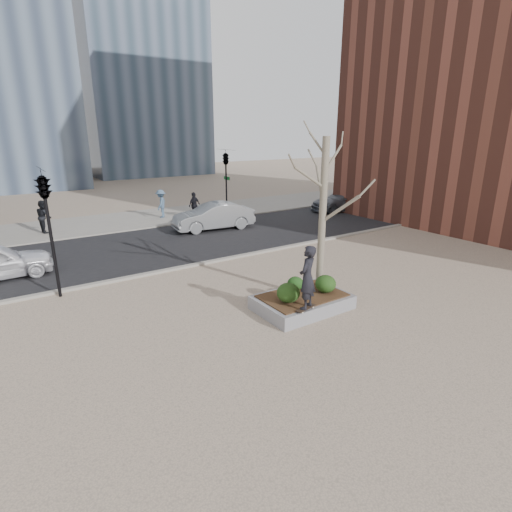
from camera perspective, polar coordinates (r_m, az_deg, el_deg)
ground at (r=12.88m, az=3.14°, el=-8.55°), size 120.00×120.00×0.00m
street at (r=21.22m, az=-13.26°, el=1.55°), size 60.00×8.00×0.02m
far_sidewalk at (r=27.72m, az=-18.49°, el=4.79°), size 60.00×6.00×0.02m
planter at (r=13.36m, az=6.61°, el=-6.60°), size 3.00×2.00×0.45m
planter_mulch at (r=13.26m, az=6.65°, el=-5.63°), size 2.70×1.70×0.04m
sycamore_tree at (r=13.24m, az=9.65°, el=9.16°), size 2.80×2.80×6.60m
shrub_left at (r=12.57m, az=4.64°, el=-5.26°), size 0.73×0.73×0.62m
shrub_middle at (r=13.55m, az=5.65°, el=-3.93°), size 0.55×0.55×0.47m
shrub_right at (r=13.49m, az=9.91°, el=-3.94°), size 0.69×0.69×0.58m
skateboard at (r=12.29m, az=7.15°, el=-7.50°), size 0.80×0.36×0.08m
skateboarder at (r=11.90m, az=7.33°, el=-3.06°), size 0.85×0.75×1.95m
car_silver at (r=23.94m, az=-6.08°, el=5.66°), size 4.95×2.21×1.58m
car_third at (r=30.36m, az=12.44°, el=7.73°), size 5.35×3.00×1.46m
pedestrian_a at (r=26.05m, az=-28.04°, el=5.00°), size 0.81×0.98×1.86m
pedestrian_b at (r=27.91m, az=-13.41°, el=7.29°), size 1.27×1.40×1.88m
pedestrian_c at (r=27.34m, az=-8.80°, el=7.20°), size 1.10×0.80×1.74m
traffic_light_near at (r=15.28m, az=-27.25°, el=2.66°), size 0.60×2.48×4.50m
traffic_light_far at (r=27.60m, az=-4.27°, el=10.30°), size 0.60×2.48×4.50m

